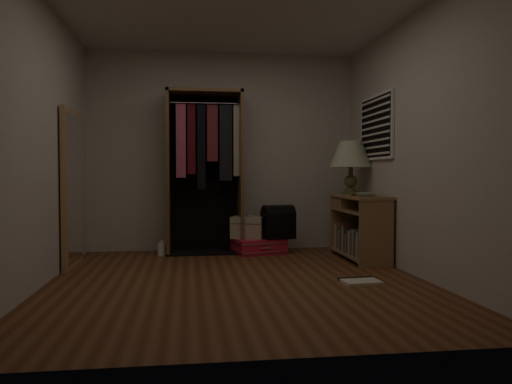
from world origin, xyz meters
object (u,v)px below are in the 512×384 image
white_jug (162,249)px  floor_mirror (72,188)px  pink_suitcase (259,246)px  table_lamp (351,156)px  train_case (248,227)px  black_bag (278,221)px  console_bookshelf (358,226)px  open_wardrobe (207,158)px

white_jug → floor_mirror: bearing=-146.9°
pink_suitcase → table_lamp: table_lamp is taller
floor_mirror → white_jug: (0.92, 0.60, -0.77)m
train_case → table_lamp: bearing=5.6°
black_bag → table_lamp: (0.88, -0.21, 0.82)m
train_case → table_lamp: (1.25, -0.29, 0.90)m
floor_mirror → black_bag: bearing=13.1°
train_case → white_jug: bearing=-159.2°
console_bookshelf → train_case: console_bookshelf is taller
open_wardrobe → table_lamp: (1.76, -0.42, 0.02)m
open_wardrobe → table_lamp: open_wardrobe is taller
floor_mirror → black_bag: (2.37, 0.55, -0.44)m
pink_suitcase → train_case: size_ratio=1.54×
console_bookshelf → train_case: size_ratio=2.37×
console_bookshelf → table_lamp: bearing=89.0°
pink_suitcase → white_jug: (-1.21, 0.00, -0.02)m
open_wardrobe → floor_mirror: open_wardrobe is taller
open_wardrobe → white_jug: size_ratio=11.09×
pink_suitcase → table_lamp: bearing=-27.8°
train_case → black_bag: size_ratio=1.09×
open_wardrobe → black_bag: size_ratio=4.75×
table_lamp → pink_suitcase: bearing=167.4°
pink_suitcase → black_bag: black_bag is taller
open_wardrobe → pink_suitcase: (0.64, -0.17, -1.12)m
pink_suitcase → white_jug: pink_suitcase is taller
table_lamp → white_jug: 2.61m
white_jug → console_bookshelf: bearing=-13.5°
console_bookshelf → open_wardrobe: open_wardrobe is taller
open_wardrobe → floor_mirror: (-1.48, -0.77, -0.36)m
floor_mirror → pink_suitcase: floor_mirror is taller
table_lamp → white_jug: table_lamp is taller
console_bookshelf → floor_mirror: 3.27m
table_lamp → white_jug: size_ratio=3.56×
pink_suitcase → white_jug: 1.21m
console_bookshelf → train_case: bearing=154.6°
floor_mirror → open_wardrobe: bearing=27.5°
pink_suitcase → open_wardrobe: bearing=149.8°
train_case → white_jug: 1.10m
pink_suitcase → floor_mirror: bearing=-179.5°
black_bag → table_lamp: table_lamp is taller
train_case → open_wardrobe: bearing=-175.8°
black_bag → train_case: bearing=155.4°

